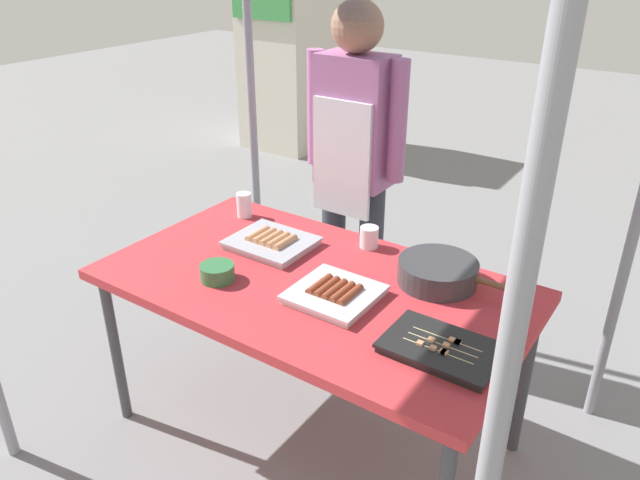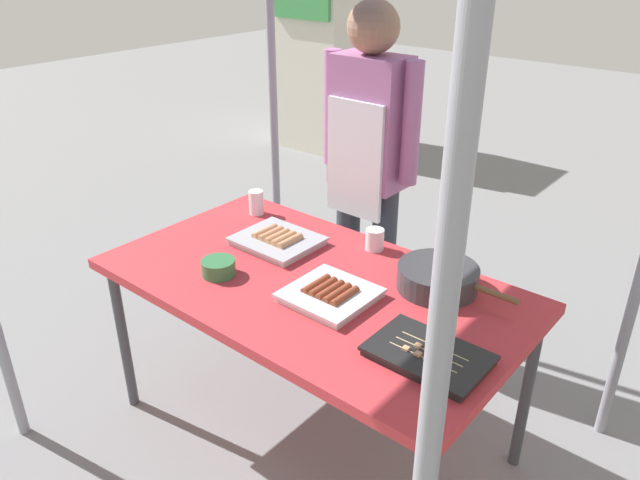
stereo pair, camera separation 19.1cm
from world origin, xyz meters
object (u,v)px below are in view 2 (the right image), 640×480
object	(u,v)px
tray_grilled_sausages	(330,294)
tray_meat_skewers	(428,355)
stall_table	(312,292)
cooking_wok	(438,277)
tray_pork_links	(277,240)
neighbor_stall_left	(330,53)
vendor_woman	(368,154)
drink_cup_by_wok	(375,239)
condiment_bowl	(218,267)
drink_cup_near_edge	(256,202)

from	to	relation	value
tray_grilled_sausages	tray_meat_skewers	size ratio (longest dim) A/B	0.82
stall_table	tray_meat_skewers	xyz separation A→B (m)	(0.59, -0.14, 0.07)
tray_grilled_sausages	cooking_wok	size ratio (longest dim) A/B	0.64
tray_pork_links	neighbor_stall_left	world-z (taller)	neighbor_stall_left
tray_pork_links	vendor_woman	xyz separation A→B (m)	(0.03, 0.59, 0.23)
tray_grilled_sausages	drink_cup_by_wok	distance (m)	0.43
tray_pork_links	cooking_wok	size ratio (longest dim) A/B	0.73
tray_pork_links	condiment_bowl	bearing A→B (deg)	-89.52
tray_meat_skewers	drink_cup_by_wok	xyz separation A→B (m)	(-0.55, 0.50, 0.03)
condiment_bowl	tray_grilled_sausages	bearing A→B (deg)	17.25
stall_table	drink_cup_by_wok	xyz separation A→B (m)	(0.03, 0.36, 0.10)
tray_grilled_sausages	stall_table	bearing A→B (deg)	156.78
tray_pork_links	cooking_wok	bearing A→B (deg)	9.66
stall_table	cooking_wok	distance (m)	0.48
tray_pork_links	drink_cup_by_wok	size ratio (longest dim) A/B	3.71
cooking_wok	drink_cup_near_edge	world-z (taller)	drink_cup_near_edge
vendor_woman	condiment_bowl	bearing A→B (deg)	88.21
tray_pork_links	drink_cup_by_wok	xyz separation A→B (m)	(0.34, 0.23, 0.02)
tray_grilled_sausages	condiment_bowl	bearing A→B (deg)	-162.75
drink_cup_near_edge	vendor_woman	xyz separation A→B (m)	(0.32, 0.42, 0.20)
stall_table	vendor_woman	world-z (taller)	vendor_woman
condiment_bowl	drink_cup_near_edge	distance (m)	0.58
condiment_bowl	drink_cup_by_wok	world-z (taller)	drink_cup_by_wok
drink_cup_near_edge	stall_table	bearing A→B (deg)	-26.93
vendor_woman	neighbor_stall_left	distance (m)	3.36
vendor_woman	neighbor_stall_left	size ratio (longest dim) A/B	0.94
cooking_wok	drink_cup_near_edge	xyz separation A→B (m)	(-0.99, 0.05, 0.01)
stall_table	drink_cup_near_edge	distance (m)	0.68
tray_grilled_sausages	vendor_woman	xyz separation A→B (m)	(-0.41, 0.78, 0.23)
tray_meat_skewers	cooking_wok	world-z (taller)	cooking_wok
stall_table	condiment_bowl	world-z (taller)	condiment_bowl
tray_meat_skewers	vendor_woman	bearing A→B (deg)	134.84
tray_grilled_sausages	cooking_wok	distance (m)	0.40
condiment_bowl	neighbor_stall_left	xyz separation A→B (m)	(-2.23, 3.42, 0.11)
stall_table	vendor_woman	xyz separation A→B (m)	(-0.27, 0.73, 0.31)
condiment_bowl	stall_table	bearing A→B (deg)	33.01
drink_cup_by_wok	tray_meat_skewers	bearing A→B (deg)	-42.05
tray_meat_skewers	drink_cup_near_edge	world-z (taller)	drink_cup_near_edge
vendor_woman	tray_pork_links	bearing A→B (deg)	86.96
tray_grilled_sausages	cooking_wok	xyz separation A→B (m)	(0.26, 0.31, 0.03)
tray_grilled_sausages	drink_cup_by_wok	bearing A→B (deg)	103.91
tray_meat_skewers	drink_cup_near_edge	bearing A→B (deg)	159.55
tray_meat_skewers	condiment_bowl	size ratio (longest dim) A/B	2.76
tray_grilled_sausages	tray_meat_skewers	distance (m)	0.46
drink_cup_by_wok	vendor_woman	distance (m)	0.52
stall_table	condiment_bowl	size ratio (longest dim) A/B	12.31
tray_grilled_sausages	tray_pork_links	world-z (taller)	tray_pork_links
cooking_wok	condiment_bowl	bearing A→B (deg)	-147.20
tray_grilled_sausages	drink_cup_near_edge	distance (m)	0.82
tray_pork_links	neighbor_stall_left	xyz separation A→B (m)	(-2.22, 3.09, 0.12)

